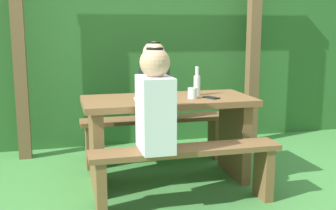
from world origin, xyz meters
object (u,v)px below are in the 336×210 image
object	(u,v)px
picnic_table	(168,125)
drinking_glass	(192,93)
bottle_left	(197,84)
bench_far	(154,130)
person_black_coat	(154,83)
person_white_shirt	(155,104)
cell_phone	(211,98)
bench_near	(186,164)

from	to	relation	value
picnic_table	drinking_glass	bearing A→B (deg)	-24.02
drinking_glass	bottle_left	size ratio (longest dim) A/B	0.36
bench_far	person_black_coat	bearing A→B (deg)	-144.29
picnic_table	drinking_glass	distance (m)	0.34
person_white_shirt	cell_phone	xyz separation A→B (m)	(0.57, 0.42, -0.05)
bench_far	cell_phone	xyz separation A→B (m)	(0.34, -0.64, 0.41)
bench_far	person_white_shirt	xyz separation A→B (m)	(-0.23, -1.06, 0.46)
bench_near	person_black_coat	size ratio (longest dim) A/B	1.95
bottle_left	person_white_shirt	bearing A→B (deg)	-130.11
picnic_table	person_white_shirt	world-z (taller)	person_white_shirt
cell_phone	picnic_table	bearing A→B (deg)	136.91
bench_far	cell_phone	distance (m)	0.83
person_black_coat	bottle_left	world-z (taller)	person_black_coat
bench_far	person_black_coat	distance (m)	0.46
person_white_shirt	bottle_left	world-z (taller)	person_white_shirt
person_black_coat	drinking_glass	size ratio (longest dim) A/B	8.09
person_black_coat	cell_phone	xyz separation A→B (m)	(0.34, -0.64, -0.05)
bench_far	bottle_left	distance (m)	0.73
picnic_table	bench_near	bearing A→B (deg)	-90.00
person_white_shirt	person_black_coat	size ratio (longest dim) A/B	1.00
person_black_coat	cell_phone	bearing A→B (deg)	-61.65
bench_near	cell_phone	world-z (taller)	cell_phone
picnic_table	bench_near	distance (m)	0.56
bench_near	cell_phone	bearing A→B (deg)	51.08
bench_far	person_black_coat	world-z (taller)	person_black_coat
bench_near	person_white_shirt	bearing A→B (deg)	179.17
person_white_shirt	person_black_coat	distance (m)	1.08
bottle_left	cell_phone	size ratio (longest dim) A/B	1.77
picnic_table	bench_far	size ratio (longest dim) A/B	1.00
bench_far	drinking_glass	distance (m)	0.78
bench_far	person_white_shirt	distance (m)	1.17
cell_phone	person_black_coat	bearing A→B (deg)	93.26
person_black_coat	cell_phone	size ratio (longest dim) A/B	5.14
person_white_shirt	cell_phone	distance (m)	0.71
person_black_coat	bench_near	bearing A→B (deg)	-89.75
drinking_glass	cell_phone	world-z (taller)	drinking_glass
person_white_shirt	drinking_glass	distance (m)	0.61
bench_far	drinking_glass	world-z (taller)	drinking_glass
bench_near	person_white_shirt	size ratio (longest dim) A/B	1.95
bench_near	cell_phone	xyz separation A→B (m)	(0.34, 0.42, 0.41)
person_black_coat	drinking_glass	bearing A→B (deg)	-72.66
bench_near	drinking_glass	distance (m)	0.66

